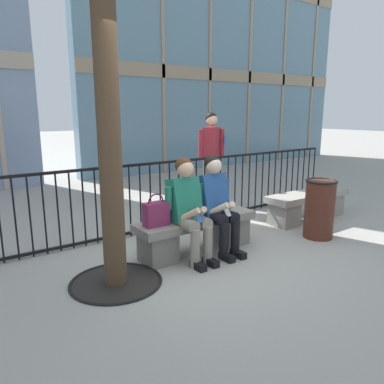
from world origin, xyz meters
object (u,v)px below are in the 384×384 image
seated_person_with_phone (189,206)px  handbag_on_bench (156,214)px  trash_can (320,208)px  bystander_at_railing (211,153)px  stone_bench_far (308,203)px  stone_bench (197,231)px  seated_person_companion (217,201)px

seated_person_with_phone → handbag_on_bench: bearing=162.2°
seated_person_with_phone → trash_can: 1.97m
handbag_on_bench → bystander_at_railing: size_ratio=0.22×
seated_person_with_phone → trash_can: seated_person_with_phone is taller
stone_bench_far → seated_person_with_phone: bearing=-174.9°
stone_bench → trash_can: trash_can is taller
seated_person_with_phone → seated_person_companion: bearing=0.0°
seated_person_with_phone → bystander_at_railing: 2.42m
stone_bench → seated_person_companion: seated_person_companion is taller
stone_bench_far → trash_can: trash_can is taller
seated_person_companion → bystander_at_railing: size_ratio=0.71×
stone_bench → trash_can: size_ratio=1.96×
stone_bench → handbag_on_bench: bearing=-179.0°
stone_bench → stone_bench_far: bearing=2.3°
stone_bench → trash_can: bearing=-17.9°
stone_bench → handbag_on_bench: size_ratio=4.25×
handbag_on_bench → bystander_at_railing: (2.06, 1.58, 0.41)m
stone_bench_far → trash_can: (-0.60, -0.64, 0.15)m
handbag_on_bench → stone_bench_far: (2.88, 0.10, -0.32)m
handbag_on_bench → bystander_at_railing: bystander_at_railing is taller
seated_person_with_phone → handbag_on_bench: size_ratio=3.22×
seated_person_companion → stone_bench: bearing=148.5°
bystander_at_railing → stone_bench_far: size_ratio=1.07×
handbag_on_bench → trash_can: (2.28, -0.54, -0.18)m
trash_can → seated_person_companion: bearing=164.3°
seated_person_companion → trash_can: 1.57m
seated_person_with_phone → stone_bench: bearing=31.5°
handbag_on_bench → seated_person_with_phone: bearing=-17.8°
seated_person_companion → bystander_at_railing: bystander_at_railing is taller
seated_person_with_phone → stone_bench_far: 2.55m
seated_person_with_phone → seated_person_companion: 0.42m
seated_person_companion → handbag_on_bench: bearing=171.5°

